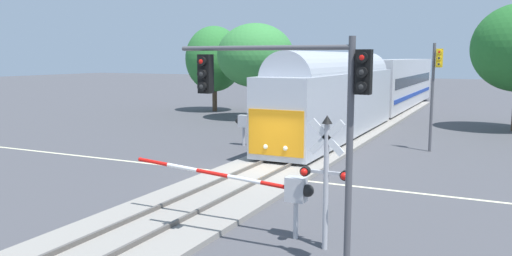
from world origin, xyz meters
TOP-DOWN VIEW (x-y plane):
  - ground_plane at (0.00, 0.00)m, footprint 220.00×220.00m
  - road_centre_stripe at (0.00, 0.00)m, footprint 44.00×0.20m
  - railway_track at (0.00, 0.00)m, footprint 4.40×80.00m
  - commuter_train at (0.00, 21.70)m, footprint 3.04×43.36m
  - crossing_gate_near at (3.50, -6.59)m, footprint 6.08×0.40m
  - crossing_signal_mast at (5.21, -7.05)m, footprint 1.36×0.44m
  - crossing_gate_far at (-3.45, 6.59)m, footprint 6.28×0.40m
  - traffic_signal_far_side at (6.04, 9.33)m, footprint 0.53×0.38m
  - traffic_signal_near_right at (4.92, -8.45)m, footprint 4.95×0.38m
  - oak_behind_train at (-9.10, 18.38)m, footprint 6.31×6.31m
  - pine_left_background at (-15.38, 22.42)m, footprint 5.44×5.44m

SIDE VIEW (x-z plane):
  - ground_plane at x=0.00m, z-range 0.00..0.00m
  - road_centre_stripe at x=0.00m, z-range 0.00..0.01m
  - railway_track at x=0.00m, z-range -0.06..0.26m
  - crossing_gate_far at x=-3.45m, z-range 0.51..2.31m
  - crossing_gate_near at x=3.50m, z-range 0.49..2.39m
  - crossing_signal_mast at x=5.21m, z-range 0.41..4.07m
  - commuter_train at x=0.00m, z-range 0.21..5.37m
  - traffic_signal_far_side at x=6.04m, z-range 0.99..6.90m
  - traffic_signal_near_right at x=4.92m, z-range 1.44..7.08m
  - pine_left_background at x=-15.38m, z-range 0.94..9.00m
  - oak_behind_train at x=-9.10m, z-range 1.30..9.21m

